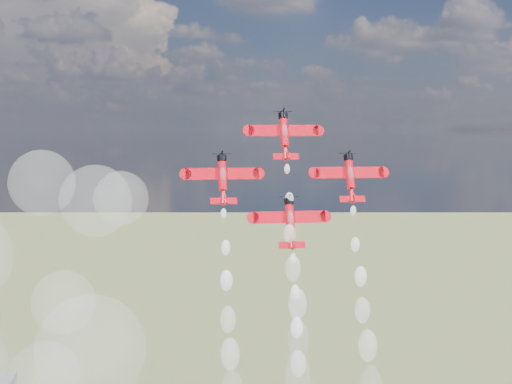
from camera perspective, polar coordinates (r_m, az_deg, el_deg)
The scene contains 5 objects.
plane_lead at distance 138.29m, azimuth 2.28°, elevation 4.62°, with size 13.89×6.19×9.51m.
plane_left at distance 133.73m, azimuth -2.69°, elevation 1.14°, with size 13.89×6.19×9.51m.
plane_right at distance 138.53m, azimuth 7.54°, elevation 1.23°, with size 13.89×6.19×9.51m.
plane_slot at distance 133.40m, azimuth 2.76°, elevation -2.37°, with size 13.89×6.19×9.51m.
smoke_trail_lead at distance 130.07m, azimuth 3.42°, elevation -13.32°, with size 5.10×19.06×44.87m.
Camera 1 is at (-38.93, -114.03, 116.05)m, focal length 50.00 mm.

